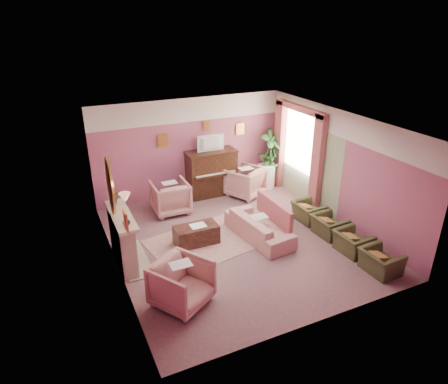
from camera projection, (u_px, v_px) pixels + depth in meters
name	position (u px, v px, depth m)	size (l,w,h in m)	color
floor	(237.00, 240.00, 9.36)	(5.50, 6.00, 0.01)	#78575C
ceiling	(239.00, 123.00, 8.22)	(5.50, 6.00, 0.01)	silver
wall_back	(190.00, 148.00, 11.27)	(5.50, 0.02, 2.80)	#844F74
wall_front	(324.00, 253.00, 6.31)	(5.50, 0.02, 2.80)	#844F74
wall_left	(112.00, 209.00, 7.73)	(0.02, 6.00, 2.80)	#844F74
wall_right	(337.00, 167.00, 9.85)	(0.02, 6.00, 2.80)	#844F74
picture_rail_band	(189.00, 110.00, 10.83)	(5.50, 0.01, 0.65)	silver
stripe_panel	(305.00, 163.00, 11.05)	(0.01, 3.00, 2.15)	#97AB82
fireplace_surround	(122.00, 240.00, 8.31)	(0.30, 1.40, 1.10)	#B7AE95
fireplace_inset	(128.00, 245.00, 8.41)	(0.18, 0.72, 0.68)	black
fire_ember	(131.00, 252.00, 8.50)	(0.06, 0.54, 0.10)	#FF4003
mantel_shelf	(121.00, 216.00, 8.09)	(0.40, 1.55, 0.07)	#B7AE95
hearth	(134.00, 260.00, 8.60)	(0.55, 1.50, 0.02)	#B7AE95
mirror_frame	(110.00, 186.00, 7.75)	(0.04, 0.72, 1.20)	gold
mirror_glass	(111.00, 186.00, 7.76)	(0.01, 0.60, 1.06)	white
sconce_shade	(125.00, 198.00, 6.84)	(0.20, 0.20, 0.16)	tan
piano	(211.00, 173.00, 11.51)	(1.40, 0.60, 1.30)	#321C11
piano_keyshelf	(216.00, 175.00, 11.19)	(1.30, 0.12, 0.06)	#321C11
piano_keys	(216.00, 174.00, 11.17)	(1.20, 0.08, 0.02)	beige
piano_top	(211.00, 152.00, 11.24)	(1.45, 0.65, 0.04)	#321C11
television	(212.00, 142.00, 11.08)	(0.80, 0.12, 0.48)	black
print_back_left	(163.00, 141.00, 10.80)	(0.30, 0.03, 0.38)	gold
print_back_right	(240.00, 129.00, 11.68)	(0.26, 0.03, 0.34)	gold
print_back_mid	(207.00, 125.00, 11.19)	(0.22, 0.03, 0.26)	gold
print_left_wall	(126.00, 221.00, 6.62)	(0.03, 0.28, 0.36)	gold
window_blind	(300.00, 139.00, 10.99)	(0.03, 1.40, 1.80)	beige
curtain_left	(317.00, 164.00, 10.36)	(0.16, 0.34, 2.60)	#A85157
curtain_right	(279.00, 145.00, 11.88)	(0.16, 0.34, 2.60)	#A85157
pelmet	(300.00, 108.00, 10.61)	(0.16, 2.20, 0.16)	#A85157
mantel_plant	(115.00, 198.00, 8.48)	(0.16, 0.16, 0.28)	#245424
mantel_vase	(126.00, 221.00, 7.63)	(0.16, 0.16, 0.16)	silver
area_rug	(205.00, 242.00, 9.29)	(2.50, 1.80, 0.01)	tan
coffee_table	(196.00, 235.00, 9.16)	(1.00, 0.50, 0.45)	#3A1E17
table_paper	(198.00, 225.00, 9.08)	(0.35, 0.28, 0.01)	white
sofa	(259.00, 223.00, 9.34)	(0.64, 1.92, 0.78)	tan
sofa_throw	(274.00, 211.00, 9.41)	(0.10, 1.46, 0.53)	#A85157
floral_armchair_left	(170.00, 196.00, 10.52)	(0.91, 0.91, 0.95)	tan
floral_armchair_right	(245.00, 180.00, 11.49)	(0.91, 0.91, 0.95)	tan
floral_armchair_front	(182.00, 282.00, 7.14)	(0.91, 0.91, 0.95)	tan
olive_chair_a	(381.00, 258.00, 8.10)	(0.53, 0.76, 0.66)	#3F4526
olive_chair_b	(353.00, 239.00, 8.77)	(0.53, 0.76, 0.66)	#3F4526
olive_chair_c	(329.00, 223.00, 9.45)	(0.53, 0.76, 0.66)	#3F4526
olive_chair_d	(309.00, 209.00, 10.13)	(0.53, 0.76, 0.66)	#3F4526
side_table	(266.00, 176.00, 12.14)	(0.52, 0.52, 0.70)	white
side_plant_big	(267.00, 160.00, 11.93)	(0.30, 0.30, 0.34)	#245424
side_plant_small	(272.00, 161.00, 11.90)	(0.16, 0.16, 0.28)	#245424
palm_pot	(270.00, 180.00, 12.30)	(0.34, 0.34, 0.34)	brown
palm_plant	(272.00, 153.00, 11.94)	(0.76, 0.76, 1.44)	#245424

